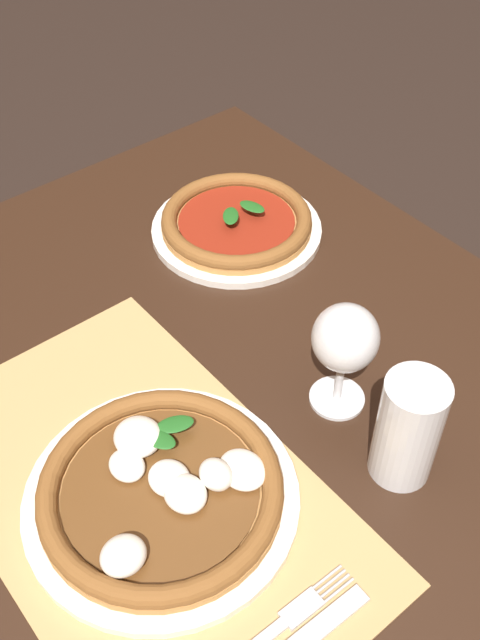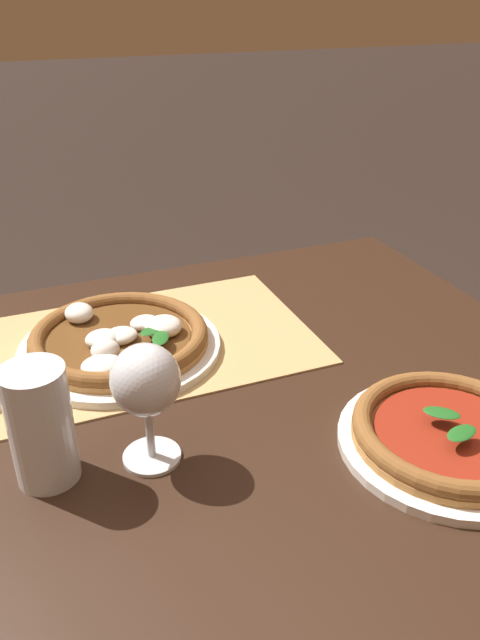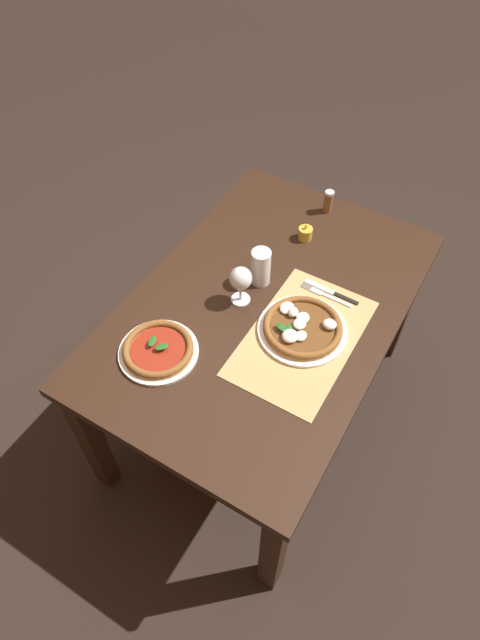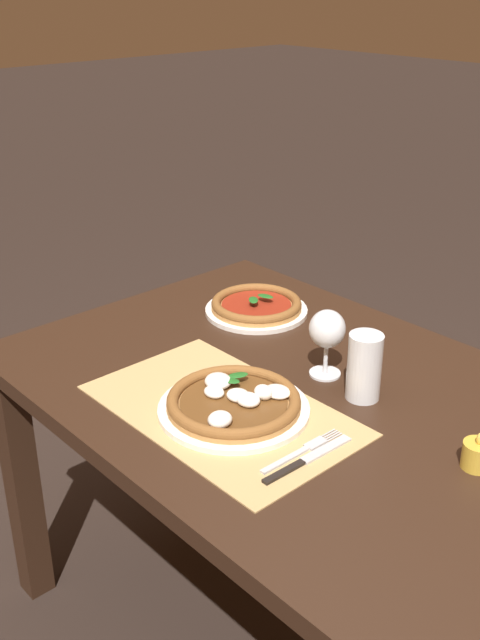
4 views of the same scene
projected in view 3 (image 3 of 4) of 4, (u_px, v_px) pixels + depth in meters
ground_plane at (260, 407)px, 2.49m from camera, size 24.00×24.00×0.00m
dining_table at (265, 322)px, 1.99m from camera, size 1.36×0.90×0.74m
paper_placemat at (302, 338)px, 1.82m from camera, size 0.56×0.34×0.00m
pizza_near at (302, 327)px, 1.82m from camera, size 0.31×0.31×0.05m
pizza_far at (158, 350)px, 1.76m from camera, size 0.27×0.27×0.04m
wine_glass at (241, 280)px, 1.84m from camera, size 0.08×0.08×0.16m
pint_glass at (261, 268)px, 1.93m from camera, size 0.07×0.07×0.15m
fork at (325, 295)px, 1.93m from camera, size 0.02×0.20×0.00m
knife at (331, 292)px, 1.94m from camera, size 0.02×0.22×0.01m
votive_candle at (305, 234)px, 2.11m from camera, size 0.06×0.06×0.07m
pepper_shaker at (328, 201)px, 2.20m from camera, size 0.04×0.04×0.10m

